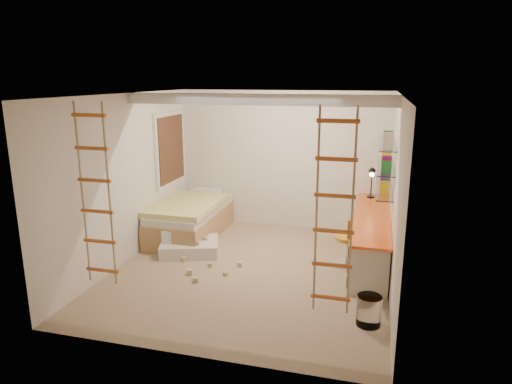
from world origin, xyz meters
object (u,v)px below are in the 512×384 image
(desk, at_px, (371,236))
(play_platform, at_px, (187,243))
(swivel_chair, at_px, (347,248))
(bed, at_px, (191,218))

(desk, height_order, play_platform, desk)
(desk, distance_m, swivel_chair, 0.46)
(desk, relative_size, bed, 1.40)
(desk, height_order, bed, desk)
(desk, xyz_separation_m, play_platform, (-2.94, -0.41, -0.24))
(bed, height_order, swivel_chair, swivel_chair)
(swivel_chair, bearing_deg, bed, 167.18)
(desk, bearing_deg, bed, 173.51)
(bed, bearing_deg, desk, -6.49)
(swivel_chair, bearing_deg, play_platform, -177.37)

